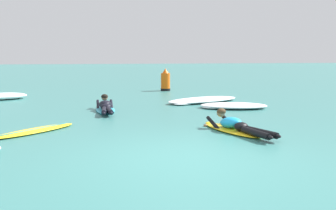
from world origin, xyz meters
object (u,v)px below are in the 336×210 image
(surfer_far, at_px, (105,107))
(surfer_near, at_px, (235,126))
(channel_marker_buoy, at_px, (165,82))
(drifting_surfboard, at_px, (34,131))

(surfer_far, bearing_deg, surfer_near, -54.89)
(surfer_near, distance_m, surfer_far, 4.86)
(channel_marker_buoy, bearing_deg, drifting_surfboard, -117.74)
(surfer_near, xyz_separation_m, drifting_surfboard, (-4.56, 0.93, -0.10))
(surfer_near, distance_m, drifting_surfboard, 4.65)
(drifting_surfboard, bearing_deg, surfer_near, -11.50)
(surfer_near, bearing_deg, channel_marker_buoy, 87.65)
(drifting_surfboard, xyz_separation_m, channel_marker_buoy, (4.99, 9.49, 0.42))
(surfer_near, bearing_deg, surfer_far, 125.11)
(channel_marker_buoy, bearing_deg, surfer_far, -116.58)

